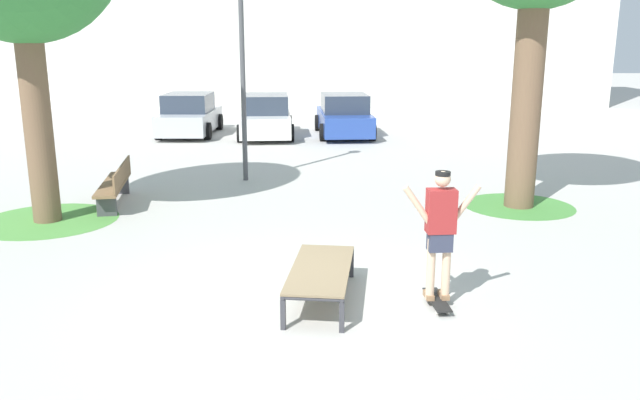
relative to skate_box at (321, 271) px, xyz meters
name	(u,v)px	position (x,y,z in m)	size (l,w,h in m)	color
ground_plane	(295,301)	(-0.35, -0.01, -0.41)	(120.00, 120.00, 0.00)	#B7B5AD
skate_box	(321,271)	(0.00, 0.00, 0.00)	(0.98, 1.98, 0.46)	#38383D
skateboard	(437,300)	(1.51, -0.18, -0.34)	(0.26, 0.81, 0.09)	black
skater	(440,227)	(1.51, -0.18, 0.66)	(1.00, 0.30, 1.69)	beige
grass_patch_near_left	(48,220)	(-5.20, 3.92, -0.41)	(2.62, 2.62, 0.01)	#519342
grass_patch_near_right	(518,206)	(4.16, 4.95, -0.41)	(2.27, 2.27, 0.01)	#47893D
car_silver	(190,116)	(-4.64, 15.43, 0.28)	(1.96, 4.22, 1.50)	#B7BABF
car_white	(266,117)	(-1.84, 14.91, 0.28)	(2.13, 4.30, 1.50)	silver
car_blue	(344,116)	(0.96, 15.16, 0.28)	(2.11, 4.30, 1.50)	#28479E
park_bench	(116,183)	(-4.25, 5.19, 0.03)	(0.80, 2.44, 0.83)	brown
light_post	(241,19)	(-1.79, 7.56, 3.41)	(0.36, 0.36, 5.83)	#4C4C51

